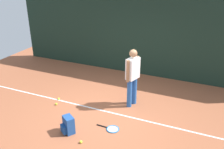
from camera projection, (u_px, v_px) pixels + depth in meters
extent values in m
plane|color=#9E5638|center=(106.00, 113.00, 6.83)|extent=(12.00, 12.00, 0.00)
cube|color=#192D23|center=(141.00, 35.00, 8.73)|extent=(10.00, 0.10, 3.00)
cube|color=white|center=(107.00, 112.00, 6.87)|extent=(9.00, 0.05, 0.00)
cylinder|color=#2659A5|center=(129.00, 93.00, 6.97)|extent=(0.14, 0.14, 0.85)
cylinder|color=#2659A5|center=(134.00, 90.00, 7.13)|extent=(0.14, 0.14, 0.85)
cube|color=white|center=(133.00, 69.00, 6.76)|extent=(0.33, 0.45, 0.60)
sphere|color=#9E704C|center=(133.00, 53.00, 6.58)|extent=(0.22, 0.22, 0.22)
cylinder|color=#9E704C|center=(128.00, 71.00, 6.61)|extent=(0.09, 0.09, 0.62)
cylinder|color=#9E704C|center=(137.00, 67.00, 6.91)|extent=(0.09, 0.09, 0.62)
cylinder|color=black|center=(102.00, 126.00, 6.23)|extent=(0.30, 0.04, 0.03)
torus|color=#1E72BF|center=(113.00, 129.00, 6.12)|extent=(0.33, 0.33, 0.02)
cylinder|color=#B2B2B2|center=(113.00, 129.00, 6.12)|extent=(0.28, 0.28, 0.00)
cube|color=#1E478C|center=(69.00, 125.00, 5.94)|extent=(0.36, 0.33, 0.44)
cube|color=navy|center=(64.00, 129.00, 5.90)|extent=(0.23, 0.19, 0.20)
sphere|color=#CCE033|center=(56.00, 104.00, 7.19)|extent=(0.07, 0.07, 0.07)
sphere|color=#CCE033|center=(81.00, 142.00, 5.64)|extent=(0.07, 0.07, 0.07)
sphere|color=#CCE033|center=(59.00, 99.00, 7.47)|extent=(0.07, 0.07, 0.07)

